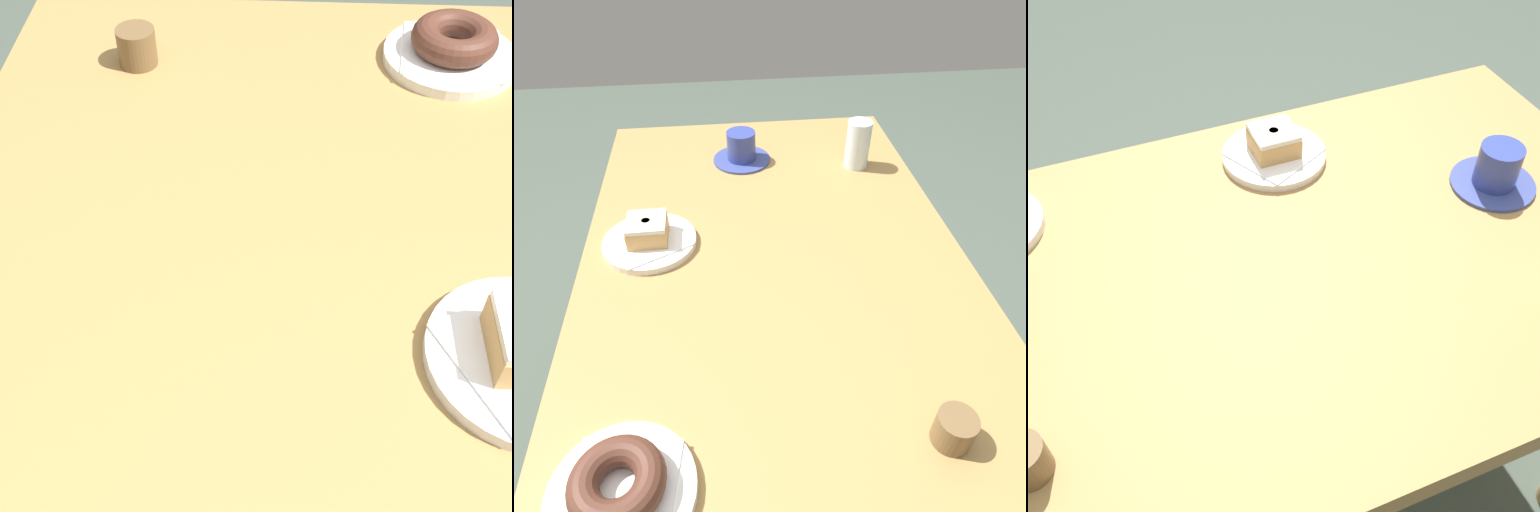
# 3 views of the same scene
# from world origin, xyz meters

# --- Properties ---
(ground_plane) EXTENTS (6.00, 6.00, 0.00)m
(ground_plane) POSITION_xyz_m (0.00, 0.00, 0.00)
(ground_plane) COLOR #455146
(table) EXTENTS (1.24, 0.78, 0.75)m
(table) POSITION_xyz_m (0.00, 0.00, 0.66)
(table) COLOR #9D7843
(table) RESTS_ON ground_plane
(plate_glazed_square) EXTENTS (0.19, 0.19, 0.01)m
(plate_glazed_square) POSITION_xyz_m (0.06, 0.25, 0.75)
(plate_glazed_square) COLOR white
(plate_glazed_square) RESTS_ON table
(napkin_glazed_square) EXTENTS (0.18, 0.18, 0.00)m
(napkin_glazed_square) POSITION_xyz_m (0.06, 0.25, 0.76)
(napkin_glazed_square) COLOR white
(napkin_glazed_square) RESTS_ON plate_glazed_square
(donut_glazed_square) EXTENTS (0.08, 0.08, 0.05)m
(donut_glazed_square) POSITION_xyz_m (0.06, 0.25, 0.79)
(donut_glazed_square) COLOR tan
(donut_glazed_square) RESTS_ON napkin_glazed_square
(plate_chocolate_ring) EXTENTS (0.19, 0.19, 0.02)m
(plate_chocolate_ring) POSITION_xyz_m (-0.46, 0.25, 0.75)
(plate_chocolate_ring) COLOR white
(plate_chocolate_ring) RESTS_ON table
(napkin_chocolate_ring) EXTENTS (0.16, 0.16, 0.00)m
(napkin_chocolate_ring) POSITION_xyz_m (-0.46, 0.25, 0.76)
(napkin_chocolate_ring) COLOR white
(napkin_chocolate_ring) RESTS_ON plate_chocolate_ring
(donut_chocolate_ring) EXTENTS (0.12, 0.12, 0.04)m
(donut_chocolate_ring) POSITION_xyz_m (-0.46, 0.25, 0.79)
(donut_chocolate_ring) COLOR #4D2A1F
(donut_chocolate_ring) RESTS_ON napkin_chocolate_ring
(water_glass) EXTENTS (0.06, 0.06, 0.12)m
(water_glass) POSITION_xyz_m (0.33, -0.26, 0.81)
(water_glass) COLOR silver
(water_glass) RESTS_ON table
(coffee_cup) EXTENTS (0.15, 0.15, 0.08)m
(coffee_cup) POSITION_xyz_m (0.39, 0.04, 0.78)
(coffee_cup) COLOR #384588
(coffee_cup) RESTS_ON table
(sugar_jar) EXTENTS (0.06, 0.06, 0.05)m
(sugar_jar) POSITION_xyz_m (-0.43, -0.20, 0.77)
(sugar_jar) COLOR brown
(sugar_jar) RESTS_ON table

